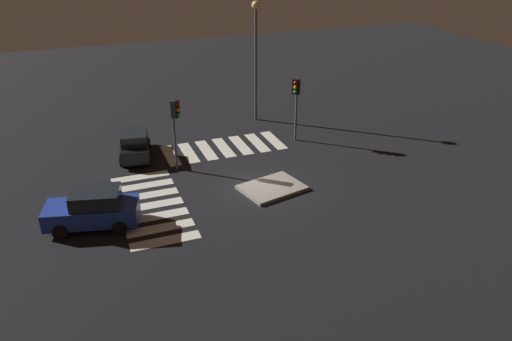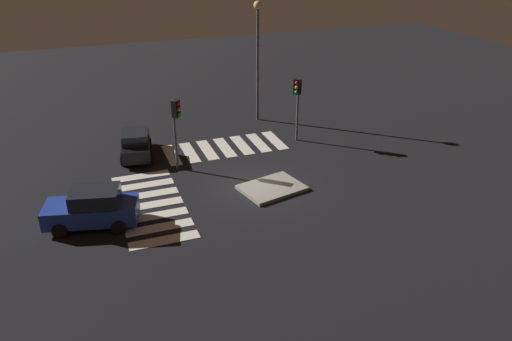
{
  "view_description": "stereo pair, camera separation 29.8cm",
  "coord_description": "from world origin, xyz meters",
  "px_view_note": "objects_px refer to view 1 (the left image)",
  "views": [
    {
      "loc": [
        8.76,
        22.99,
        12.91
      ],
      "look_at": [
        0.0,
        0.0,
        1.0
      ],
      "focal_mm": 35.86,
      "sensor_mm": 36.0,
      "label": 1
    },
    {
      "loc": [
        8.48,
        23.09,
        12.91
      ],
      "look_at": [
        0.0,
        0.0,
        1.0
      ],
      "focal_mm": 35.86,
      "sensor_mm": 36.0,
      "label": 2
    }
  ],
  "objects_px": {
    "traffic_light_south": "(296,94)",
    "street_lamp": "(256,42)",
    "traffic_island": "(272,188)",
    "traffic_light_east": "(175,118)",
    "car_black": "(135,144)",
    "car_blue": "(93,209)"
  },
  "relations": [
    {
      "from": "traffic_light_south",
      "to": "street_lamp",
      "type": "bearing_deg",
      "value": -126.73
    },
    {
      "from": "traffic_island",
      "to": "traffic_light_east",
      "type": "distance_m",
      "value": 6.63
    },
    {
      "from": "traffic_island",
      "to": "car_black",
      "type": "bearing_deg",
      "value": -48.07
    },
    {
      "from": "car_blue",
      "to": "traffic_light_south",
      "type": "distance_m",
      "value": 14.81
    },
    {
      "from": "traffic_light_east",
      "to": "traffic_light_south",
      "type": "distance_m",
      "value": 8.29
    },
    {
      "from": "traffic_light_south",
      "to": "car_black",
      "type": "bearing_deg",
      "value": -54.2
    },
    {
      "from": "car_black",
      "to": "traffic_island",
      "type": "bearing_deg",
      "value": -129.54
    },
    {
      "from": "street_lamp",
      "to": "car_blue",
      "type": "bearing_deg",
      "value": 41.71
    },
    {
      "from": "car_black",
      "to": "street_lamp",
      "type": "bearing_deg",
      "value": -60.16
    },
    {
      "from": "car_black",
      "to": "car_blue",
      "type": "xyz_separation_m",
      "value": [
        3.05,
        7.35,
        0.09
      ]
    },
    {
      "from": "traffic_island",
      "to": "car_black",
      "type": "xyz_separation_m",
      "value": [
        6.19,
        -6.89,
        0.74
      ]
    },
    {
      "from": "traffic_island",
      "to": "car_black",
      "type": "height_order",
      "value": "car_black"
    },
    {
      "from": "traffic_light_south",
      "to": "street_lamp",
      "type": "distance_m",
      "value": 5.38
    },
    {
      "from": "traffic_island",
      "to": "traffic_light_east",
      "type": "bearing_deg",
      "value": -45.34
    },
    {
      "from": "car_blue",
      "to": "traffic_light_east",
      "type": "height_order",
      "value": "traffic_light_east"
    },
    {
      "from": "traffic_island",
      "to": "traffic_light_east",
      "type": "relative_size",
      "value": 0.88
    },
    {
      "from": "car_blue",
      "to": "street_lamp",
      "type": "relative_size",
      "value": 0.55
    },
    {
      "from": "street_lamp",
      "to": "traffic_light_east",
      "type": "bearing_deg",
      "value": 41.34
    },
    {
      "from": "traffic_island",
      "to": "traffic_light_south",
      "type": "xyz_separation_m",
      "value": [
        -4.0,
        -5.79,
        3.07
      ]
    },
    {
      "from": "traffic_light_east",
      "to": "traffic_light_south",
      "type": "height_order",
      "value": "traffic_light_east"
    },
    {
      "from": "traffic_island",
      "to": "street_lamp",
      "type": "relative_size",
      "value": 0.44
    },
    {
      "from": "traffic_light_south",
      "to": "car_blue",
      "type": "bearing_deg",
      "value": -22.77
    }
  ]
}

